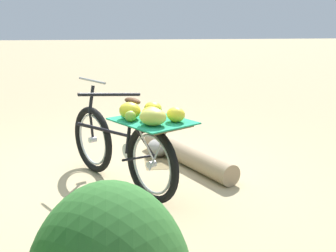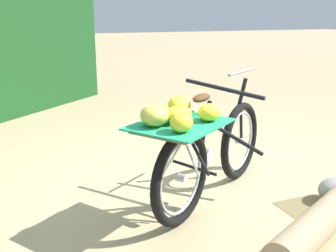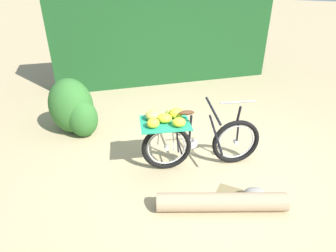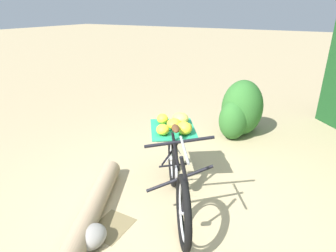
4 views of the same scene
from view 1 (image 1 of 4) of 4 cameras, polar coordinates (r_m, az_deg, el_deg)
The scene contains 5 objects.
ground_plane at distance 4.45m, azimuth -7.19°, elevation -7.63°, with size 60.00×60.00×0.00m, color tan.
bicycle at distance 4.11m, azimuth -5.56°, elevation -2.02°, with size 1.65×1.24×1.03m.
fallen_log at distance 4.91m, azimuth 2.52°, elevation -3.92°, with size 0.23×0.23×1.61m, color #9E8466.
path_stone at distance 5.23m, azimuth -1.32°, elevation -2.91°, with size 0.33×0.27×0.20m, color gray.
leaf_litter_patch at distance 4.99m, azimuth -1.04°, elevation -5.01°, with size 0.44×0.36×0.01m, color olive.
Camera 1 is at (4.12, 0.08, 1.66)m, focal length 45.20 mm.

